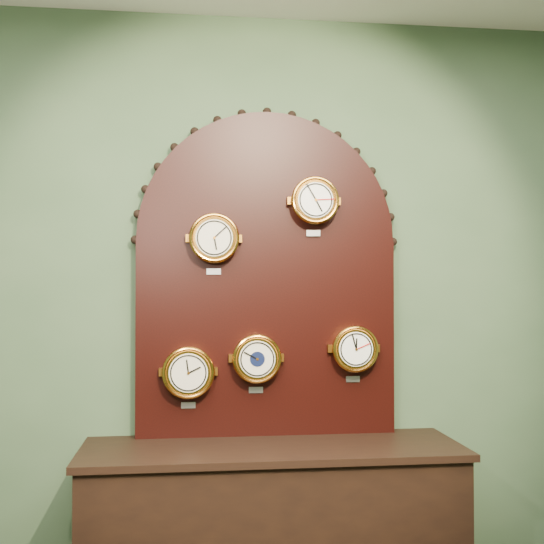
{
  "coord_description": "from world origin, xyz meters",
  "views": [
    {
      "loc": [
        -0.36,
        -0.71,
        1.51
      ],
      "look_at": [
        0.0,
        2.25,
        1.58
      ],
      "focal_mm": 45.04,
      "sensor_mm": 36.0,
      "label": 1
    }
  ],
  "objects": [
    {
      "name": "hygrometer",
      "position": [
        -0.36,
        2.38,
        1.13
      ],
      "size": [
        0.23,
        0.08,
        0.28
      ],
      "color": "orange",
      "rests_on": "display_board"
    },
    {
      "name": "arabic_clock",
      "position": [
        0.21,
        2.38,
        1.91
      ],
      "size": [
        0.22,
        0.08,
        0.27
      ],
      "color": "orange",
      "rests_on": "display_board"
    },
    {
      "name": "wall_back",
      "position": [
        0.0,
        2.5,
        1.4
      ],
      "size": [
        4.0,
        0.0,
        4.0
      ],
      "primitive_type": "plane",
      "rotation": [
        1.57,
        0.0,
        0.0
      ],
      "color": "#415A3E",
      "rests_on": "ground"
    },
    {
      "name": "barometer",
      "position": [
        -0.05,
        2.38,
        1.19
      ],
      "size": [
        0.22,
        0.08,
        0.27
      ],
      "color": "orange",
      "rests_on": "display_board"
    },
    {
      "name": "roman_clock",
      "position": [
        -0.25,
        2.38,
        1.73
      ],
      "size": [
        0.23,
        0.08,
        0.28
      ],
      "color": "orange",
      "rests_on": "display_board"
    },
    {
      "name": "display_board",
      "position": [
        0.0,
        2.45,
        1.63
      ],
      "size": [
        1.26,
        0.06,
        1.53
      ],
      "color": "black",
      "rests_on": "shop_counter"
    },
    {
      "name": "tide_clock",
      "position": [
        0.4,
        2.38,
        1.23
      ],
      "size": [
        0.22,
        0.08,
        0.27
      ],
      "color": "orange",
      "rests_on": "display_board"
    }
  ]
}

